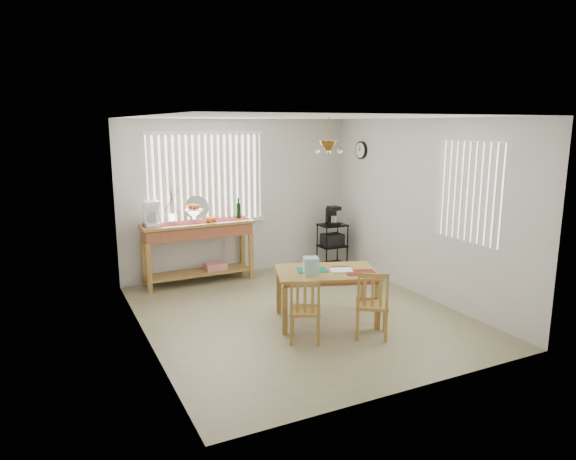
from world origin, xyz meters
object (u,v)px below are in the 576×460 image
sideboard (199,237)px  chair_left (305,311)px  wire_cart (332,242)px  dining_table (326,276)px  chair_right (372,304)px  cart_items (332,216)px

sideboard → chair_left: 2.85m
wire_cart → dining_table: 2.57m
dining_table → chair_right: bearing=-71.0°
cart_items → chair_right: (-1.15, -2.85, -0.53)m
sideboard → chair_right: (1.22, -3.02, -0.34)m
chair_left → sideboard: bearing=99.0°
chair_left → chair_right: chair_right is taller
wire_cart → chair_left: 3.25m
wire_cart → cart_items: size_ratio=2.43×
cart_items → dining_table: 2.60m
wire_cart → chair_right: (-1.15, -2.84, -0.06)m
sideboard → cart_items: 2.39m
dining_table → cart_items: bearing=57.5°
cart_items → chair_left: size_ratio=0.42×
cart_items → sideboard: bearing=175.9°
sideboard → cart_items: size_ratio=5.44×
wire_cart → dining_table: bearing=-122.6°
cart_items → chair_left: 3.31m
cart_items → dining_table: bearing=-122.5°
cart_items → chair_left: bearing=-126.3°
sideboard → dining_table: sideboard is taller
wire_cart → cart_items: 0.46m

